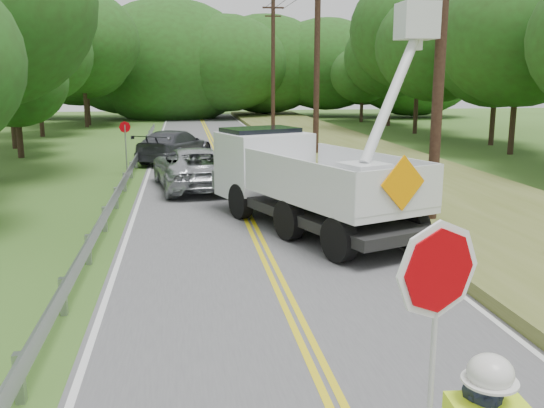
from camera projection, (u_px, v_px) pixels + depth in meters
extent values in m
cube|color=#525255|center=(239.00, 198.00, 21.05)|extent=(7.20, 96.00, 0.02)
cube|color=yellow|center=(236.00, 198.00, 21.04)|extent=(0.12, 96.00, 0.00)
cube|color=yellow|center=(241.00, 198.00, 21.07)|extent=(0.12, 96.00, 0.00)
cube|color=silver|center=(139.00, 201.00, 20.55)|extent=(0.12, 96.00, 0.00)
cube|color=silver|center=(334.00, 195.00, 21.55)|extent=(0.12, 96.00, 0.00)
cube|color=#929498|center=(19.00, 378.00, 7.82)|extent=(0.12, 0.14, 0.70)
cube|color=#929498|center=(63.00, 296.00, 10.72)|extent=(0.12, 0.14, 0.70)
cube|color=#929498|center=(88.00, 250.00, 13.62)|extent=(0.12, 0.14, 0.70)
cube|color=#929498|center=(105.00, 219.00, 16.52)|extent=(0.12, 0.14, 0.70)
cube|color=#929498|center=(116.00, 198.00, 19.42)|extent=(0.12, 0.14, 0.70)
cube|color=#929498|center=(125.00, 182.00, 22.33)|extent=(0.12, 0.14, 0.70)
cube|color=#929498|center=(131.00, 170.00, 25.23)|extent=(0.12, 0.14, 0.70)
cube|color=#929498|center=(136.00, 160.00, 28.13)|extent=(0.12, 0.14, 0.70)
cube|color=#929498|center=(141.00, 152.00, 31.03)|extent=(0.12, 0.14, 0.70)
cube|color=#929498|center=(144.00, 146.00, 33.93)|extent=(0.12, 0.14, 0.70)
cube|color=#929498|center=(147.00, 140.00, 36.83)|extent=(0.12, 0.14, 0.70)
cube|color=#929498|center=(149.00, 136.00, 39.73)|extent=(0.12, 0.14, 0.70)
cube|color=#929498|center=(152.00, 132.00, 42.64)|extent=(0.12, 0.14, 0.70)
cube|color=#929498|center=(125.00, 180.00, 21.32)|extent=(0.05, 48.00, 0.34)
cylinder|color=black|center=(441.00, 47.00, 15.89)|extent=(0.30, 0.30, 10.00)
cylinder|color=black|center=(317.00, 61.00, 30.40)|extent=(0.30, 0.30, 10.00)
cylinder|color=black|center=(273.00, 66.00, 44.91)|extent=(0.30, 0.30, 10.00)
cube|color=black|center=(273.00, 8.00, 44.03)|extent=(1.60, 0.12, 0.12)
cube|color=black|center=(273.00, 16.00, 44.15)|extent=(1.20, 0.10, 0.10)
cube|color=#545F23|center=(430.00, 189.00, 22.05)|extent=(7.00, 96.00, 0.30)
cylinder|color=#332319|center=(20.00, 136.00, 31.37)|extent=(0.32, 0.32, 2.32)
ellipsoid|color=#244017|center=(15.00, 81.00, 30.77)|extent=(5.41, 5.41, 4.76)
cylinder|color=#332319|center=(13.00, 125.00, 35.36)|extent=(0.32, 0.32, 2.83)
ellipsoid|color=#244017|center=(8.00, 65.00, 34.64)|extent=(6.61, 6.61, 5.82)
cylinder|color=#332319|center=(41.00, 113.00, 42.41)|extent=(0.32, 0.32, 3.35)
ellipsoid|color=#244017|center=(36.00, 54.00, 41.55)|extent=(7.83, 7.83, 6.89)
cylinder|color=#332319|center=(86.00, 103.00, 50.27)|extent=(0.32, 0.32, 4.07)
ellipsoid|color=#244017|center=(82.00, 42.00, 49.23)|extent=(9.49, 9.49, 8.35)
cylinder|color=#332319|center=(88.00, 106.00, 52.39)|extent=(0.32, 0.32, 3.30)
ellipsoid|color=#244017|center=(85.00, 59.00, 51.54)|extent=(7.69, 7.69, 6.77)
cylinder|color=#332319|center=(513.00, 121.00, 32.64)|extent=(0.32, 0.32, 3.70)
ellipsoid|color=#244017|center=(520.00, 35.00, 31.69)|extent=(8.63, 8.63, 7.59)
cylinder|color=#332319|center=(493.00, 118.00, 37.07)|extent=(0.32, 0.32, 3.33)
ellipsoid|color=#244017|center=(498.00, 51.00, 36.22)|extent=(7.76, 7.76, 6.83)
cylinder|color=#332319|center=(435.00, 113.00, 40.51)|extent=(0.32, 0.32, 3.62)
ellipsoid|color=#244017|center=(439.00, 45.00, 39.58)|extent=(8.45, 8.45, 7.43)
cylinder|color=#332319|center=(416.00, 104.00, 44.58)|extent=(0.32, 0.32, 4.37)
ellipsoid|color=#244017|center=(420.00, 30.00, 43.46)|extent=(10.20, 10.20, 8.97)
cylinder|color=#332319|center=(389.00, 106.00, 51.68)|extent=(0.32, 0.32, 3.42)
ellipsoid|color=#244017|center=(391.00, 56.00, 50.80)|extent=(7.98, 7.98, 7.03)
cylinder|color=#332319|center=(361.00, 108.00, 56.09)|extent=(0.32, 0.32, 2.56)
ellipsoid|color=#244017|center=(363.00, 74.00, 55.44)|extent=(5.98, 5.98, 5.26)
ellipsoid|color=#244017|center=(29.00, 63.00, 59.94)|extent=(11.64, 8.73, 8.73)
ellipsoid|color=#244017|center=(78.00, 63.00, 60.01)|extent=(11.25, 8.44, 8.44)
ellipsoid|color=#244017|center=(126.00, 63.00, 59.86)|extent=(13.51, 10.13, 10.13)
ellipsoid|color=#244017|center=(170.00, 64.00, 60.23)|extent=(17.13, 12.84, 12.84)
ellipsoid|color=#244017|center=(225.00, 63.00, 59.33)|extent=(12.75, 9.56, 9.56)
ellipsoid|color=#244017|center=(266.00, 64.00, 63.27)|extent=(13.81, 10.36, 10.36)
ellipsoid|color=#244017|center=(327.00, 64.00, 63.42)|extent=(12.88, 9.66, 9.66)
ellipsoid|color=#244017|center=(365.00, 64.00, 63.12)|extent=(11.45, 8.59, 8.59)
ellipsoid|color=#244017|center=(415.00, 64.00, 61.84)|extent=(14.31, 10.73, 10.73)
ellipsoid|color=silver|center=(490.00, 373.00, 4.63)|extent=(0.36, 0.36, 0.29)
cylinder|color=#A90007|center=(438.00, 270.00, 4.47)|extent=(0.75, 0.27, 0.78)
cylinder|color=black|center=(339.00, 240.00, 13.69)|extent=(0.70, 1.11, 1.06)
cylinder|color=black|center=(412.00, 228.00, 14.77)|extent=(0.70, 1.11, 1.06)
cylinder|color=black|center=(289.00, 220.00, 15.57)|extent=(0.70, 1.11, 1.06)
cylinder|color=black|center=(356.00, 211.00, 16.65)|extent=(0.70, 1.11, 1.06)
cylinder|color=black|center=(241.00, 201.00, 17.92)|extent=(0.70, 1.11, 1.06)
cylinder|color=black|center=(303.00, 194.00, 19.00)|extent=(0.70, 1.11, 1.06)
cube|color=black|center=(317.00, 210.00, 16.38)|extent=(4.75, 7.45, 0.28)
cube|color=silver|center=(334.00, 195.00, 15.60)|extent=(4.23, 5.68, 0.24)
cube|color=silver|center=(293.00, 178.00, 14.88)|extent=(1.92, 4.77, 1.00)
cube|color=silver|center=(372.00, 171.00, 16.09)|extent=(1.92, 4.77, 1.00)
cube|color=silver|center=(400.00, 190.00, 13.34)|extent=(2.40, 0.99, 1.00)
cube|color=silver|center=(264.00, 164.00, 18.73)|extent=(3.09, 2.87, 2.00)
cube|color=black|center=(260.00, 141.00, 18.77)|extent=(2.59, 2.15, 0.83)
cube|color=silver|center=(364.00, 181.00, 14.45)|extent=(1.29, 1.29, 0.89)
cube|color=silver|center=(417.00, 21.00, 15.65)|extent=(0.94, 0.94, 0.94)
cube|color=#FE9500|center=(403.00, 183.00, 13.24)|extent=(1.18, 0.49, 1.25)
imported|color=#A6AAAD|center=(193.00, 168.00, 22.81)|extent=(3.37, 5.96, 1.57)
imported|color=#3F4046|center=(175.00, 146.00, 30.00)|extent=(4.27, 5.89, 1.58)
cylinder|color=#929498|center=(126.00, 150.00, 25.79)|extent=(0.06, 0.06, 2.19)
cylinder|color=#A90007|center=(125.00, 127.00, 25.58)|extent=(0.48, 0.20, 0.50)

